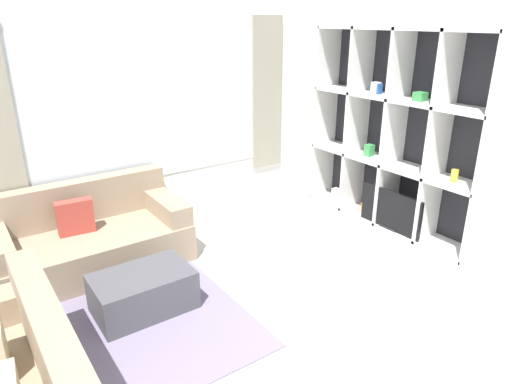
% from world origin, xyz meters
% --- Properties ---
extents(wall_back, '(6.28, 0.11, 2.70)m').
position_xyz_m(wall_back, '(0.00, 3.39, 1.36)').
color(wall_back, white).
rests_on(wall_back, ground_plane).
extents(wall_right, '(0.07, 4.56, 2.70)m').
position_xyz_m(wall_right, '(2.58, 1.68, 1.35)').
color(wall_right, white).
rests_on(wall_right, ground_plane).
extents(area_rug, '(2.37, 1.88, 0.01)m').
position_xyz_m(area_rug, '(-1.29, 1.74, 0.01)').
color(area_rug, slate).
rests_on(area_rug, ground_plane).
extents(shelving_unit, '(0.42, 2.34, 2.28)m').
position_xyz_m(shelving_unit, '(2.37, 1.89, 1.11)').
color(shelving_unit, '#232328').
rests_on(shelving_unit, ground_plane).
extents(couch_main, '(1.86, 0.91, 0.82)m').
position_xyz_m(couch_main, '(-0.95, 2.91, 0.29)').
color(couch_main, gray).
rests_on(couch_main, ground_plane).
extents(ottoman, '(0.82, 0.53, 0.36)m').
position_xyz_m(ottoman, '(-0.81, 1.88, 0.18)').
color(ottoman, '#47474C').
rests_on(ottoman, ground_plane).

